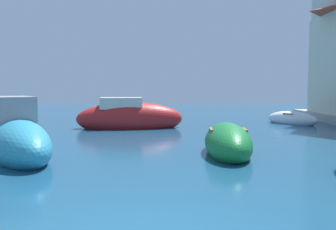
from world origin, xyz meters
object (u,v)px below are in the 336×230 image
object	(u,v)px
moored_boat_6	(292,119)
moored_boat_0	(228,143)
moored_boat_5	(15,139)
moored_boat_3	(129,118)

from	to	relation	value
moored_boat_6	moored_boat_0	bearing A→B (deg)	111.64
moored_boat_6	moored_boat_5	bearing A→B (deg)	90.57
moored_boat_3	moored_boat_5	bearing A→B (deg)	-115.56
moored_boat_0	moored_boat_3	distance (m)	8.37
moored_boat_0	moored_boat_5	bearing A→B (deg)	-84.77
moored_boat_0	moored_boat_5	world-z (taller)	moored_boat_5
moored_boat_5	moored_boat_0	bearing A→B (deg)	60.13
moored_boat_0	moored_boat_3	world-z (taller)	moored_boat_3
moored_boat_0	moored_boat_6	distance (m)	10.89
moored_boat_3	moored_boat_6	distance (m)	9.44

